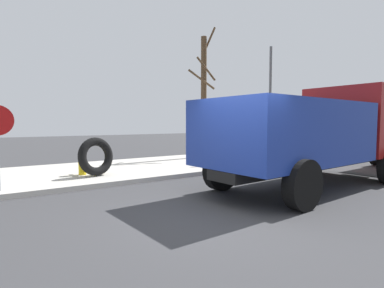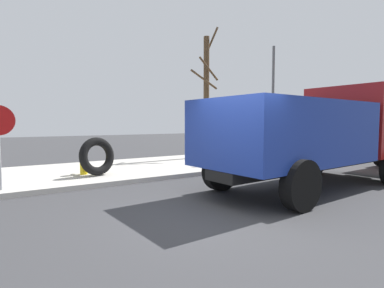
# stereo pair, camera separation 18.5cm
# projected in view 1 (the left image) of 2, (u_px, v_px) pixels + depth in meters

# --- Properties ---
(ground_plane) EXTENTS (80.00, 80.00, 0.00)m
(ground_plane) POSITION_uv_depth(u_px,v_px,m) (217.00, 219.00, 5.91)
(ground_plane) COLOR #38383A
(sidewalk_curb) EXTENTS (36.00, 5.00, 0.15)m
(sidewalk_curb) POSITION_uv_depth(u_px,v_px,m) (103.00, 171.00, 11.20)
(sidewalk_curb) COLOR #BCB7AD
(sidewalk_curb) RESTS_ON ground
(fire_hydrant) EXTENTS (0.27, 0.62, 0.78)m
(fire_hydrant) POSITION_uv_depth(u_px,v_px,m) (82.00, 162.00, 9.97)
(fire_hydrant) COLOR yellow
(fire_hydrant) RESTS_ON sidewalk_curb
(loose_tire) EXTENTS (1.29, 0.71, 1.25)m
(loose_tire) POSITION_uv_depth(u_px,v_px,m) (96.00, 157.00, 9.75)
(loose_tire) COLOR black
(loose_tire) RESTS_ON sidewalk_curb
(dump_truck_blue) EXTENTS (7.11, 3.06, 3.00)m
(dump_truck_blue) POSITION_uv_depth(u_px,v_px,m) (314.00, 131.00, 8.84)
(dump_truck_blue) COLOR #1E3899
(dump_truck_blue) RESTS_ON ground
(bare_tree) EXTENTS (1.46, 1.45, 6.35)m
(bare_tree) POSITION_uv_depth(u_px,v_px,m) (204.00, 95.00, 14.95)
(bare_tree) COLOR #4C3823
(bare_tree) RESTS_ON sidewalk_curb
(street_light_pole) EXTENTS (0.12, 0.12, 5.18)m
(street_light_pole) POSITION_uv_depth(u_px,v_px,m) (270.00, 103.00, 14.15)
(street_light_pole) COLOR #595B5E
(street_light_pole) RESTS_ON sidewalk_curb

